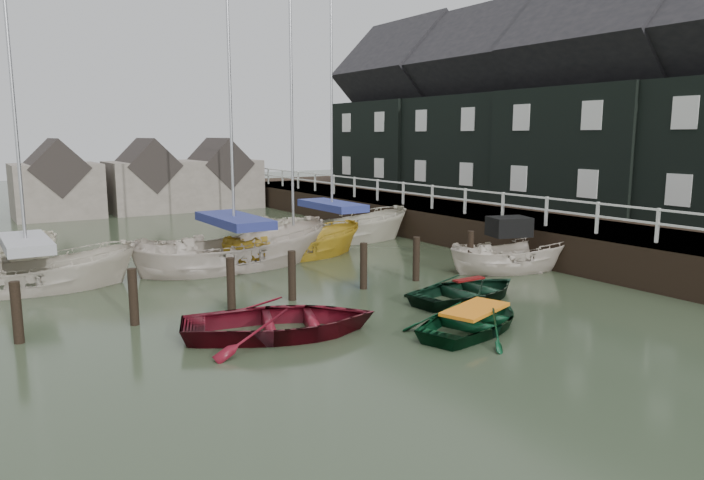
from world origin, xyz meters
TOP-DOWN VIEW (x-y plane):
  - ground at (0.00, 0.00)m, footprint 120.00×120.00m
  - pier at (9.48, 10.00)m, footprint 3.04×32.00m
  - land_strip at (15.00, 10.00)m, footprint 14.00×38.00m
  - quay_houses at (14.99, 8.66)m, footprint 6.52×28.14m
  - mooring_pilings at (-1.11, 3.00)m, footprint 13.72×0.22m
  - far_sheds at (0.83, 26.00)m, footprint 14.00×4.08m
  - rowboat_red at (-2.85, 0.36)m, footprint 5.30×4.53m
  - rowboat_green at (1.20, -1.75)m, footprint 4.25×3.59m
  - rowboat_dkgreen at (2.99, 0.38)m, footprint 3.96×2.98m
  - motorboat at (6.80, 2.34)m, footprint 4.85×2.99m
  - sailboat_a at (-7.26, 8.27)m, footprint 6.41×3.32m
  - sailboat_b at (-0.81, 8.08)m, footprint 7.26×2.93m
  - sailboat_c at (1.71, 8.49)m, footprint 5.74×2.19m
  - sailboat_d at (4.76, 10.78)m, footprint 7.28×4.39m

SIDE VIEW (x-z plane):
  - ground at x=0.00m, z-range 0.00..0.00m
  - land_strip at x=15.00m, z-range -0.75..0.75m
  - rowboat_red at x=-2.85m, z-range -0.46..0.46m
  - rowboat_green at x=1.20m, z-range -0.37..0.37m
  - rowboat_dkgreen at x=2.99m, z-range -0.39..0.39m
  - sailboat_c at x=1.71m, z-range -5.50..5.53m
  - sailboat_b at x=-0.81m, z-range -5.82..5.94m
  - sailboat_d at x=4.76m, z-range -6.43..6.56m
  - sailboat_a at x=-7.26m, z-range -5.79..5.92m
  - motorboat at x=6.80m, z-range -1.27..1.44m
  - mooring_pilings at x=-1.11m, z-range -0.40..1.40m
  - pier at x=9.48m, z-range -0.64..2.06m
  - far_sheds at x=0.83m, z-range -0.34..4.06m
  - quay_houses at x=14.99m, z-range 0.68..10.68m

